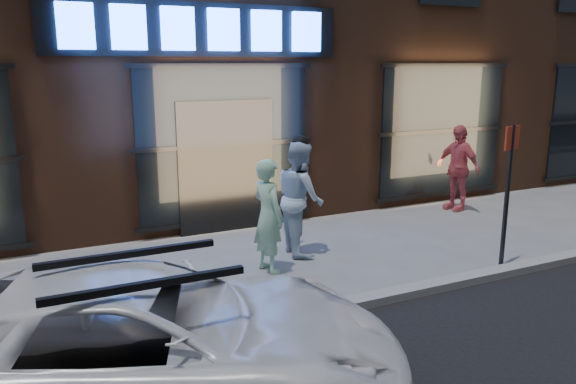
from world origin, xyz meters
name	(u,v)px	position (x,y,z in m)	size (l,w,h in m)	color
ground	(334,312)	(0.00, 0.00, 0.00)	(90.00, 90.00, 0.00)	slate
curb	(334,308)	(0.00, 0.00, 0.06)	(60.00, 0.25, 0.12)	gray
man_bowtie	(268,216)	(-0.15, 1.68, 0.85)	(0.62, 0.41, 1.71)	#B1E9C0
man_cap	(300,198)	(0.65, 2.23, 0.92)	(0.90, 0.70, 1.85)	silver
passerby	(457,168)	(4.88, 3.27, 0.90)	(1.06, 0.44, 1.80)	#E75F67
white_suv	(142,344)	(-2.55, -1.03, 0.65)	(2.16, 4.68, 1.30)	white
sign_post	(508,183)	(3.10, 0.26, 1.32)	(0.34, 0.11, 2.18)	#262628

